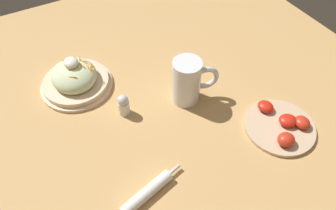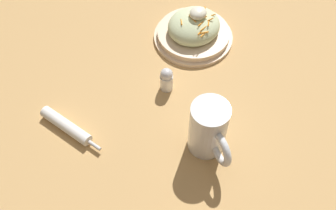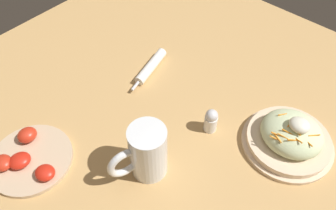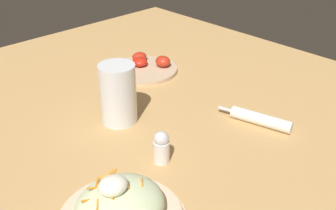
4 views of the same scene
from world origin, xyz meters
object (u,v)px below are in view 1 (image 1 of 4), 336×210
Objects in this scene: salad_plate at (75,79)px; salt_shaker at (123,105)px; napkin_roll at (147,193)px; tomato_plate at (281,125)px; beer_mug at (187,83)px.

salad_plate is 0.19m from salt_shaker.
tomato_plate is at bearing -90.45° from napkin_roll.
beer_mug is at bearing -127.34° from salad_plate.
salt_shaker is at bearing 53.67° from tomato_plate.
beer_mug is (-0.21, -0.27, 0.03)m from salad_plate.
beer_mug is 0.19m from salt_shaker.
beer_mug is 0.73× the size of tomato_plate.
salt_shaker is (0.26, 0.36, 0.02)m from tomato_plate.
salt_shaker is at bearing -153.16° from salad_plate.
beer_mug reaches higher than tomato_plate.
beer_mug is 0.80× the size of napkin_roll.
salt_shaker is (-0.17, -0.09, 0.00)m from salad_plate.
beer_mug is at bearing 37.16° from tomato_plate.
beer_mug is 2.04× the size of salt_shaker.
napkin_roll is 0.41m from tomato_plate.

